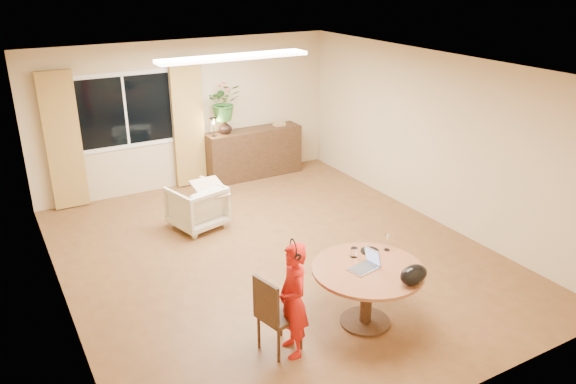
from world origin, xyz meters
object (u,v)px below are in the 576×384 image
(armchair, at_px, (197,206))
(sideboard, at_px, (254,153))
(child, at_px, (293,300))
(dining_table, at_px, (367,280))
(dining_chair, at_px, (280,313))

(armchair, xyz_separation_m, sideboard, (1.76, 1.60, 0.12))
(child, xyz_separation_m, armchair, (0.24, 3.35, -0.28))
(dining_table, relative_size, armchair, 1.65)
(dining_chair, xyz_separation_m, armchair, (0.33, 3.24, -0.10))
(child, distance_m, sideboard, 5.34)
(dining_table, distance_m, dining_chair, 1.07)
(dining_table, distance_m, child, 0.97)
(dining_table, distance_m, sideboard, 5.01)
(dining_table, xyz_separation_m, dining_chair, (-1.06, 0.07, -0.11))
(child, bearing_deg, dining_table, 101.86)
(dining_table, height_order, armchair, dining_table)
(dining_table, bearing_deg, child, -177.61)
(child, bearing_deg, dining_chair, -131.39)
(dining_table, xyz_separation_m, armchair, (-0.73, 3.31, -0.21))
(child, height_order, sideboard, child)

